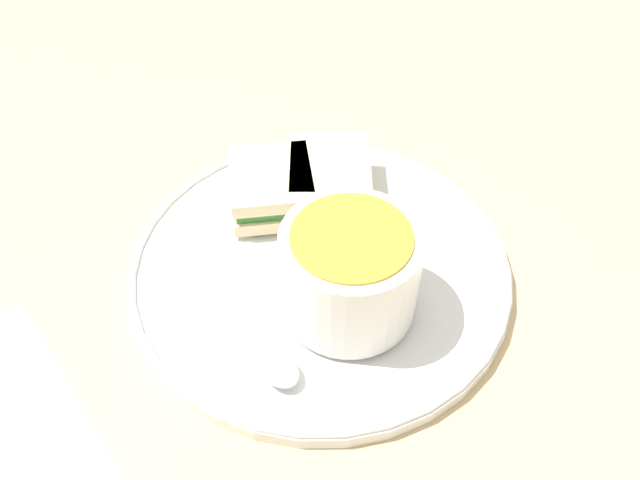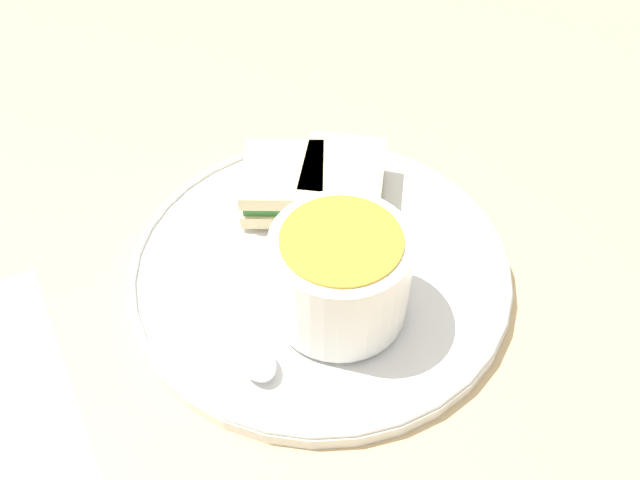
# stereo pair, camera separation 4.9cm
# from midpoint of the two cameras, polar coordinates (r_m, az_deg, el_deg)

# --- Properties ---
(ground_plane) EXTENTS (2.40, 2.40, 0.00)m
(ground_plane) POSITION_cam_midpoint_polar(r_m,az_deg,el_deg) (0.52, -2.71, -2.98)
(ground_plane) COLOR #D1B27F
(plate) EXTENTS (0.31, 0.31, 0.02)m
(plate) POSITION_cam_midpoint_polar(r_m,az_deg,el_deg) (0.51, -2.74, -2.37)
(plate) COLOR white
(plate) RESTS_ON ground_plane
(soup_bowl) EXTENTS (0.10, 0.10, 0.08)m
(soup_bowl) POSITION_cam_midpoint_polar(r_m,az_deg,el_deg) (0.45, -0.39, -3.04)
(soup_bowl) COLOR white
(soup_bowl) RESTS_ON plate
(spoon) EXTENTS (0.12, 0.06, 0.01)m
(spoon) POSITION_cam_midpoint_polar(r_m,az_deg,el_deg) (0.45, -7.80, -11.03)
(spoon) COLOR silver
(spoon) RESTS_ON plate
(sandwich_half_near) EXTENTS (0.10, 0.10, 0.03)m
(sandwich_half_near) POSITION_cam_midpoint_polar(r_m,az_deg,el_deg) (0.55, -1.63, 5.78)
(sandwich_half_near) COLOR beige
(sandwich_half_near) RESTS_ON plate
(sandwich_half_far) EXTENTS (0.10, 0.11, 0.03)m
(sandwich_half_far) POSITION_cam_midpoint_polar(r_m,az_deg,el_deg) (0.55, -7.04, 4.68)
(sandwich_half_far) COLOR beige
(sandwich_half_far) RESTS_ON plate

